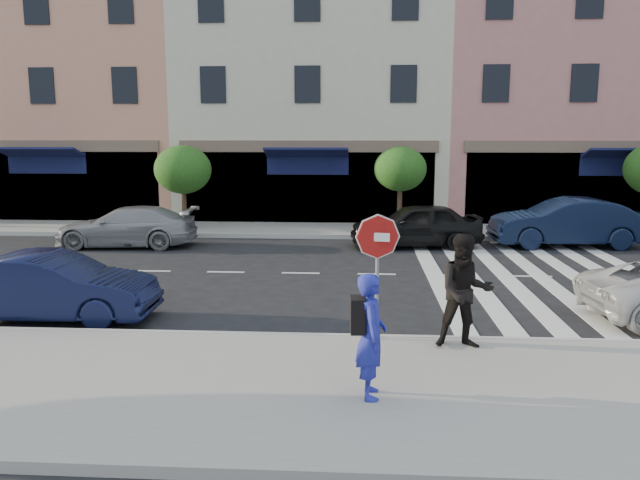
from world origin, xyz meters
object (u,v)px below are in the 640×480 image
(photographer, at_px, (371,336))
(car_near_mid, at_px, (51,287))
(stop_sign, at_px, (378,248))
(walker, at_px, (465,291))
(car_far_left, at_px, (126,227))
(car_far_right, at_px, (566,222))
(car_far_mid, at_px, (416,225))

(photographer, bearing_deg, car_near_mid, 56.92)
(stop_sign, xyz_separation_m, walker, (1.42, -0.33, -0.65))
(walker, bearing_deg, car_far_left, 131.68)
(photographer, xyz_separation_m, car_far_right, (6.56, 12.53, -0.20))
(walker, distance_m, car_far_right, 11.61)
(car_far_mid, height_order, car_far_right, car_far_right)
(car_far_left, height_order, car_far_mid, car_far_mid)
(stop_sign, relative_size, car_near_mid, 0.53)
(walker, relative_size, car_far_mid, 0.45)
(car_far_left, bearing_deg, walker, 41.31)
(car_far_left, bearing_deg, stop_sign, 37.58)
(photographer, bearing_deg, stop_sign, -6.40)
(car_near_mid, distance_m, car_far_mid, 11.60)
(photographer, relative_size, walker, 0.89)
(car_far_left, bearing_deg, car_far_right, 90.84)
(car_far_left, height_order, car_far_right, car_far_right)
(stop_sign, bearing_deg, walker, -1.82)
(stop_sign, xyz_separation_m, photographer, (-0.14, -2.38, -0.75))
(car_far_left, distance_m, car_far_right, 14.29)
(car_near_mid, distance_m, car_far_left, 8.22)
(car_near_mid, relative_size, car_far_right, 0.84)
(car_far_mid, relative_size, car_far_right, 0.88)
(stop_sign, relative_size, photographer, 1.28)
(stop_sign, distance_m, car_far_mid, 9.92)
(stop_sign, bearing_deg, car_far_right, 69.02)
(stop_sign, relative_size, walker, 1.14)
(stop_sign, xyz_separation_m, car_near_mid, (-6.32, 1.20, -1.08))
(walker, relative_size, car_far_left, 0.42)
(stop_sign, distance_m, car_far_right, 12.04)
(stop_sign, distance_m, car_near_mid, 6.52)
(car_near_mid, relative_size, car_far_left, 0.90)
(photographer, xyz_separation_m, car_near_mid, (-6.18, 3.58, -0.33))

